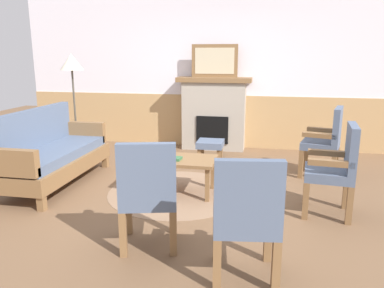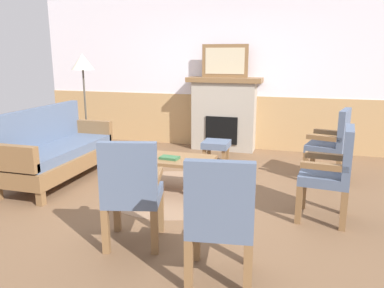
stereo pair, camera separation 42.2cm
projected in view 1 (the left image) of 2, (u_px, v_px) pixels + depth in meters
ground_plane at (186, 194)px, 4.62m from camera, size 14.00×14.00×0.00m
wall_back at (216, 75)px, 6.79m from camera, size 7.20×0.14×2.70m
fireplace at (214, 113)px, 6.71m from camera, size 1.30×0.44×1.28m
framed_picture at (215, 61)px, 6.50m from camera, size 0.80×0.04×0.56m
couch at (52, 154)px, 4.91m from camera, size 0.70×1.80×0.98m
coffee_table at (176, 162)px, 4.59m from camera, size 0.96×0.56×0.44m
round_rug at (177, 192)px, 4.68m from camera, size 1.69×1.69×0.01m
book_on_table at (172, 158)px, 4.52m from camera, size 0.24×0.16×0.03m
footstool at (210, 145)px, 5.88m from camera, size 0.40×0.40×0.36m
armchair_near_fireplace at (337, 166)px, 3.91m from camera, size 0.53×0.53×0.98m
armchair_by_window_left at (326, 139)px, 5.16m from camera, size 0.58×0.58×0.98m
armchair_front_left at (148, 190)px, 3.22m from camera, size 0.58×0.58×0.98m
armchair_front_center at (246, 213)px, 2.75m from camera, size 0.54×0.54×0.98m
floor_lamp_by_couch at (72, 69)px, 5.88m from camera, size 0.36×0.36×1.68m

